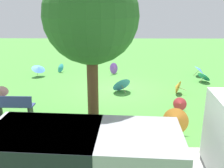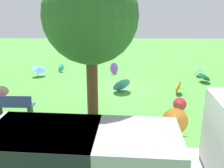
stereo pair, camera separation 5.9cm
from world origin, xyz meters
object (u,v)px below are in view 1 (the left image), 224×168
Objects in this scene: parasol_red_2 at (180,104)px; parasol_blue_1 at (38,68)px; parasol_orange_2 at (175,121)px; parasol_blue_0 at (121,84)px; parasol_teal_1 at (205,76)px; parasol_orange_0 at (177,87)px; shade_tree at (91,17)px; park_bench at (13,106)px; parasol_purple_2 at (222,94)px; parasol_pink_0 at (1,91)px; parasol_purple_0 at (114,68)px; parasol_blue_2 at (200,70)px; parasol_teal_0 at (60,68)px; van_dark at (77,154)px.

parasol_red_2 is 0.54× the size of parasol_blue_1.
parasol_blue_0 is at bearing -67.34° from parasol_orange_2.
parasol_orange_0 is (2.03, 1.95, -0.02)m from parasol_teal_1.
parasol_red_2 is at bearing 145.72° from parasol_blue_1.
parasol_orange_0 reaches higher than parasol_teal_1.
shade_tree is 4.54m from parasol_orange_2.
park_bench reaches higher than parasol_purple_2.
parasol_pink_0 is 1.30× the size of parasol_red_2.
parasol_red_2 is at bearing 170.30° from parasol_pink_0.
park_bench is 7.58m from parasol_purple_0.
parasol_blue_0 reaches higher than parasol_pink_0.
parasol_teal_1 is 1.24× the size of parasol_blue_2.
parasol_teal_0 is 5.06m from parasol_pink_0.
parasol_blue_0 reaches higher than parasol_purple_0.
van_dark is 7.05× the size of parasol_purple_2.
shade_tree reaches higher than parasol_blue_0.
parasol_blue_0 is at bearing -13.85° from parasol_purple_2.
park_bench is 6.84m from parasol_teal_0.
parasol_blue_2 reaches higher than parasol_orange_0.
park_bench is 11.06m from parasol_blue_2.
parasol_orange_2 is at bearing 71.46° from parasol_red_2.
parasol_blue_0 is at bearing 19.73° from parasol_teal_1.
parasol_pink_0 reaches higher than parasol_red_2.
park_bench is at bearing 123.80° from parasol_pink_0.
parasol_blue_0 is at bearing -106.38° from shade_tree.
parasol_pink_0 reaches higher than parasol_orange_0.
park_bench is at bearing 32.84° from parasol_blue_2.
parasol_red_2 is at bearing -108.54° from parasol_orange_2.
parasol_teal_0 is 8.81m from parasol_red_2.
parasol_purple_0 is at bearing -94.87° from van_dark.
park_bench is 2.23× the size of parasol_purple_0.
shade_tree is at bearing 83.88° from parasol_purple_0.
parasol_blue_1 is at bearing 7.85° from parasol_purple_0.
parasol_purple_0 is 1.05× the size of parasol_teal_0.
parasol_orange_0 is 0.71× the size of parasol_orange_2.
parasol_purple_0 is 8.00m from parasol_orange_2.
park_bench reaches higher than parasol_pink_0.
parasol_pink_0 is at bearing 68.34° from parasol_teal_0.
parasol_red_2 is 2.51m from parasol_purple_2.
parasol_purple_2 is at bearing 149.97° from parasol_teal_0.
parasol_pink_0 is (1.87, 4.70, 0.05)m from parasol_teal_0.
shade_tree reaches higher than parasol_teal_0.
parasol_pink_0 is 1.18× the size of parasol_purple_2.
parasol_pink_0 reaches higher than parasol_teal_0.
park_bench is at bearing 96.39° from parasol_blue_1.
parasol_red_2 is at bearing 80.48° from parasol_orange_0.
parasol_orange_2 is at bearing 169.30° from shade_tree.
parasol_blue_1 is at bearing -34.28° from parasol_red_2.
parasol_purple_0 is (0.33, -3.42, -0.07)m from parasol_blue_0.
parasol_purple_2 is at bearing 87.19° from parasol_teal_1.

